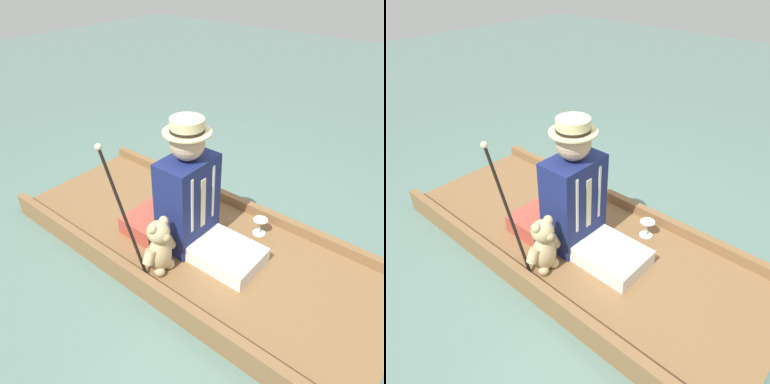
# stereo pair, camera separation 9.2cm
# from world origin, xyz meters

# --- Properties ---
(ground_plane) EXTENTS (16.00, 16.00, 0.00)m
(ground_plane) POSITION_xyz_m (0.00, 0.00, 0.00)
(ground_plane) COLOR slate
(punt_boat) EXTENTS (1.14, 2.76, 0.18)m
(punt_boat) POSITION_xyz_m (0.00, 0.00, 0.06)
(punt_boat) COLOR brown
(punt_boat) RESTS_ON ground_plane
(seat_cushion) EXTENTS (0.44, 0.31, 0.13)m
(seat_cushion) POSITION_xyz_m (0.07, -0.31, 0.17)
(seat_cushion) COLOR #B24738
(seat_cushion) RESTS_ON punt_boat
(seated_person) EXTENTS (0.40, 0.71, 0.93)m
(seated_person) POSITION_xyz_m (0.03, 0.04, 0.46)
(seated_person) COLOR white
(seated_person) RESTS_ON punt_boat
(teddy_bear) EXTENTS (0.28, 0.16, 0.40)m
(teddy_bear) POSITION_xyz_m (0.37, 0.03, 0.29)
(teddy_bear) COLOR tan
(teddy_bear) RESTS_ON punt_boat
(wine_glass) EXTENTS (0.11, 0.11, 0.13)m
(wine_glass) POSITION_xyz_m (-0.36, 0.34, 0.19)
(wine_glass) COLOR silver
(wine_glass) RESTS_ON punt_boat
(walking_cane) EXTENTS (0.04, 0.34, 0.85)m
(walking_cane) POSITION_xyz_m (0.47, -0.19, 0.59)
(walking_cane) COLOR black
(walking_cane) RESTS_ON punt_boat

